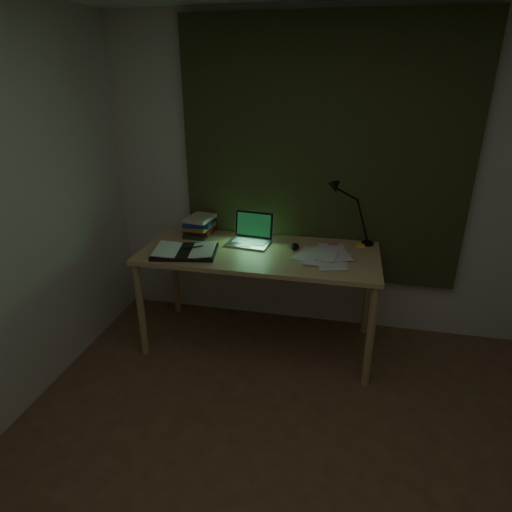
{
  "coord_description": "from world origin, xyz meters",
  "views": [
    {
      "loc": [
        0.2,
        -1.39,
        2.03
      ],
      "look_at": [
        -0.41,
        1.41,
        0.82
      ],
      "focal_mm": 30.0,
      "sensor_mm": 36.0,
      "label": 1
    }
  ],
  "objects_px": {
    "laptop": "(249,230)",
    "loose_papers": "(320,255)",
    "desk_lamp": "(371,214)",
    "open_textbook": "(185,251)",
    "desk": "(259,298)",
    "book_stack": "(200,225)"
  },
  "relations": [
    {
      "from": "loose_papers",
      "to": "desk_lamp",
      "type": "relative_size",
      "value": 0.67
    },
    {
      "from": "desk",
      "to": "laptop",
      "type": "height_order",
      "value": "laptop"
    },
    {
      "from": "laptop",
      "to": "loose_papers",
      "type": "relative_size",
      "value": 1.07
    },
    {
      "from": "desk",
      "to": "laptop",
      "type": "bearing_deg",
      "value": 132.98
    },
    {
      "from": "laptop",
      "to": "desk_lamp",
      "type": "bearing_deg",
      "value": 19.06
    },
    {
      "from": "loose_papers",
      "to": "laptop",
      "type": "bearing_deg",
      "value": 167.47
    },
    {
      "from": "book_stack",
      "to": "desk",
      "type": "bearing_deg",
      "value": -23.79
    },
    {
      "from": "desk",
      "to": "desk_lamp",
      "type": "xyz_separation_m",
      "value": [
        0.8,
        0.31,
        0.66
      ]
    },
    {
      "from": "laptop",
      "to": "desk_lamp",
      "type": "distance_m",
      "value": 0.94
    },
    {
      "from": "open_textbook",
      "to": "desk_lamp",
      "type": "bearing_deg",
      "value": 9.86
    },
    {
      "from": "book_stack",
      "to": "loose_papers",
      "type": "distance_m",
      "value": 1.04
    },
    {
      "from": "open_textbook",
      "to": "desk_lamp",
      "type": "xyz_separation_m",
      "value": [
        1.33,
        0.47,
        0.23
      ]
    },
    {
      "from": "laptop",
      "to": "desk_lamp",
      "type": "height_order",
      "value": "desk_lamp"
    },
    {
      "from": "laptop",
      "to": "loose_papers",
      "type": "distance_m",
      "value": 0.59
    },
    {
      "from": "open_textbook",
      "to": "book_stack",
      "type": "bearing_deg",
      "value": 83.52
    },
    {
      "from": "laptop",
      "to": "book_stack",
      "type": "distance_m",
      "value": 0.46
    },
    {
      "from": "desk",
      "to": "open_textbook",
      "type": "distance_m",
      "value": 0.7
    },
    {
      "from": "laptop",
      "to": "desk",
      "type": "bearing_deg",
      "value": -39.92
    },
    {
      "from": "desk",
      "to": "open_textbook",
      "type": "bearing_deg",
      "value": -162.97
    },
    {
      "from": "laptop",
      "to": "open_textbook",
      "type": "bearing_deg",
      "value": -139.09
    },
    {
      "from": "desk",
      "to": "open_textbook",
      "type": "relative_size",
      "value": 3.87
    },
    {
      "from": "laptop",
      "to": "loose_papers",
      "type": "xyz_separation_m",
      "value": [
        0.57,
        -0.13,
        -0.11
      ]
    }
  ]
}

